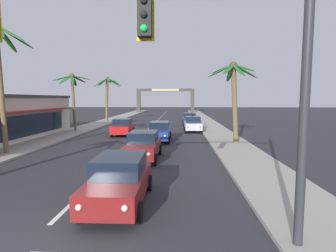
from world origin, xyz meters
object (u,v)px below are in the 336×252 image
object	(u,v)px
palm_left_third	(72,88)
sedan_fifth_in_queue	(159,131)
palm_left_farthest	(107,90)
sedan_oncoming_far	(123,127)
palm_right_second	(234,85)
sedan_parked_nearest_kerb	(193,124)
traffic_signal_mast	(150,42)
sedan_third_in_queue	(143,145)
town_gateway_arch	(165,97)
sedan_parked_mid_kerb	(190,119)
sedan_lead_at_stop_bar	(120,180)

from	to	relation	value
palm_left_third	sedan_fifth_in_queue	bearing A→B (deg)	-32.25
sedan_fifth_in_queue	palm_left_farthest	size ratio (longest dim) A/B	0.63
sedan_oncoming_far	palm_right_second	bearing A→B (deg)	-27.10
sedan_oncoming_far	sedan_parked_nearest_kerb	distance (m)	7.95
traffic_signal_mast	palm_right_second	size ratio (longest dim) A/B	1.72
traffic_signal_mast	sedan_oncoming_far	world-z (taller)	traffic_signal_mast
sedan_third_in_queue	town_gateway_arch	world-z (taller)	town_gateway_arch
traffic_signal_mast	sedan_third_in_queue	distance (m)	10.64
traffic_signal_mast	sedan_parked_mid_kerb	xyz separation A→B (m)	(2.07, 31.01, -4.10)
sedan_lead_at_stop_bar	palm_left_third	distance (m)	22.94
sedan_oncoming_far	town_gateway_arch	bearing A→B (deg)	87.51
sedan_third_in_queue	sedan_parked_nearest_kerb	size ratio (longest dim) A/B	1.00
palm_left_farthest	sedan_fifth_in_queue	bearing A→B (deg)	-63.20
palm_left_farthest	palm_right_second	world-z (taller)	palm_left_farthest
sedan_lead_at_stop_bar	town_gateway_arch	world-z (taller)	town_gateway_arch
traffic_signal_mast	sedan_parked_nearest_kerb	world-z (taller)	traffic_signal_mast
sedan_third_in_queue	palm_right_second	distance (m)	9.30
sedan_oncoming_far	sedan_fifth_in_queue	bearing A→B (deg)	-42.24
sedan_fifth_in_queue	sedan_parked_nearest_kerb	size ratio (longest dim) A/B	1.00
palm_left_farthest	town_gateway_arch	xyz separation A→B (m)	(7.54, 28.65, -0.95)
traffic_signal_mast	palm_left_third	world-z (taller)	traffic_signal_mast
sedan_fifth_in_queue	sedan_oncoming_far	world-z (taller)	same
sedan_parked_nearest_kerb	palm_right_second	bearing A→B (deg)	-71.99
traffic_signal_mast	sedan_lead_at_stop_bar	world-z (taller)	traffic_signal_mast
sedan_oncoming_far	palm_left_third	distance (m)	7.84
sedan_parked_mid_kerb	sedan_lead_at_stop_bar	bearing A→B (deg)	-96.96
sedan_lead_at_stop_bar	sedan_parked_nearest_kerb	world-z (taller)	same
sedan_lead_at_stop_bar	palm_right_second	bearing A→B (deg)	63.21
palm_right_second	sedan_fifth_in_queue	bearing A→B (deg)	165.88
sedan_lead_at_stop_bar	palm_left_third	bearing A→B (deg)	115.57
traffic_signal_mast	palm_left_third	distance (m)	25.62
sedan_third_in_queue	town_gateway_arch	size ratio (longest dim) A/B	0.30
sedan_parked_mid_kerb	palm_right_second	size ratio (longest dim) A/B	0.68
traffic_signal_mast	sedan_oncoming_far	bearing A→B (deg)	103.85
palm_right_second	sedan_parked_mid_kerb	bearing A→B (deg)	100.25
sedan_parked_mid_kerb	palm_left_third	size ratio (longest dim) A/B	0.70
sedan_oncoming_far	palm_left_third	bearing A→B (deg)	155.61
sedan_fifth_in_queue	sedan_parked_nearest_kerb	bearing A→B (deg)	65.53
sedan_parked_mid_kerb	traffic_signal_mast	bearing A→B (deg)	-93.82
traffic_signal_mast	sedan_third_in_queue	size ratio (longest dim) A/B	2.52
sedan_oncoming_far	palm_left_farthest	distance (m)	16.89
sedan_parked_mid_kerb	palm_left_farthest	bearing A→B (deg)	159.95
sedan_lead_at_stop_bar	sedan_oncoming_far	distance (m)	17.96
sedan_third_in_queue	sedan_parked_mid_kerb	size ratio (longest dim) A/B	1.00
traffic_signal_mast	palm_left_farthest	distance (m)	37.20
sedan_fifth_in_queue	sedan_parked_mid_kerb	xyz separation A→B (m)	(3.14, 14.30, 0.00)
palm_right_second	town_gateway_arch	bearing A→B (deg)	99.27
palm_right_second	town_gateway_arch	distance (m)	49.75
sedan_fifth_in_queue	sedan_parked_mid_kerb	size ratio (longest dim) A/B	1.00
sedan_third_in_queue	palm_right_second	xyz separation A→B (m)	(6.43, 5.50, 3.84)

